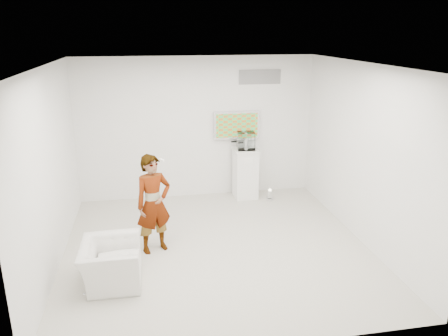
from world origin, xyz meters
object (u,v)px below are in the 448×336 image
Objects in this scene: pedestal at (245,173)px; floor_uplight at (270,195)px; tv at (237,125)px; armchair at (111,263)px; person at (154,204)px.

floor_uplight is at bearing -32.32° from pedestal.
armchair is at bearing -127.85° from tv.
armchair is 0.87× the size of pedestal.
armchair is at bearing -139.66° from floor_uplight.
tv reaches higher than armchair.
floor_uplight is (2.48, 1.78, -0.70)m from person.
floor_uplight is at bearing -42.61° from tv.
pedestal is (2.00, 2.09, -0.28)m from person.
tv is at bearing 118.35° from pedestal.
person is 6.58× the size of floor_uplight.
tv is 1.05m from pedestal.
pedestal is at bearing 147.68° from floor_uplight.
person is at bearing -35.97° from armchair.
pedestal is 4.34× the size of floor_uplight.
tv reaches higher than pedestal.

